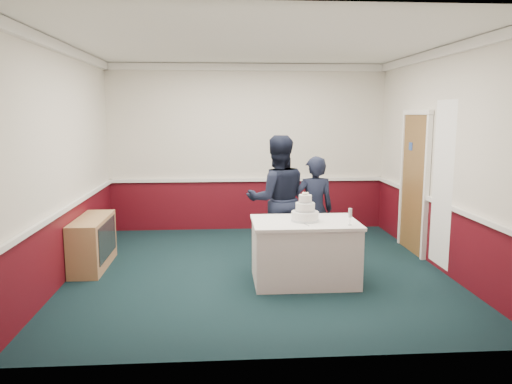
{
  "coord_description": "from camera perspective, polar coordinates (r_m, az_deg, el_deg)",
  "views": [
    {
      "loc": [
        -0.5,
        -6.56,
        2.13
      ],
      "look_at": [
        -0.03,
        -0.1,
        1.1
      ],
      "focal_mm": 35.0,
      "sensor_mm": 36.0,
      "label": 1
    }
  ],
  "objects": [
    {
      "name": "cake_table",
      "position": [
        6.39,
        5.56,
        -6.71
      ],
      "size": [
        1.32,
        0.92,
        0.79
      ],
      "color": "white",
      "rests_on": "ground"
    },
    {
      "name": "room_shell",
      "position": [
        7.2,
        0.5,
        7.73
      ],
      "size": [
        5.0,
        5.0,
        3.0
      ],
      "color": "silver",
      "rests_on": "ground"
    },
    {
      "name": "person_man",
      "position": [
        7.08,
        2.46,
        -0.88
      ],
      "size": [
        0.93,
        0.75,
        1.82
      ],
      "primitive_type": "imported",
      "rotation": [
        0.0,
        0.0,
        3.21
      ],
      "color": "black",
      "rests_on": "ground"
    },
    {
      "name": "wedding_cake",
      "position": [
        6.27,
        5.63,
        -2.32
      ],
      "size": [
        0.35,
        0.35,
        0.36
      ],
      "color": "white",
      "rests_on": "cake_table"
    },
    {
      "name": "sideboard",
      "position": [
        7.31,
        -18.15,
        -5.52
      ],
      "size": [
        0.41,
        1.2,
        0.7
      ],
      "color": "tan",
      "rests_on": "ground"
    },
    {
      "name": "ground",
      "position": [
        6.91,
        0.23,
        -8.91
      ],
      "size": [
        5.0,
        5.0,
        0.0
      ],
      "primitive_type": "plane",
      "color": "black",
      "rests_on": "ground"
    },
    {
      "name": "person_woman",
      "position": [
        7.14,
        6.65,
        -2.05
      ],
      "size": [
        0.57,
        0.39,
        1.53
      ],
      "primitive_type": "imported",
      "rotation": [
        0.0,
        0.0,
        3.19
      ],
      "color": "black",
      "rests_on": "ground"
    },
    {
      "name": "champagne_flute",
      "position": [
        6.1,
        10.71,
        -2.48
      ],
      "size": [
        0.05,
        0.05,
        0.21
      ],
      "color": "silver",
      "rests_on": "cake_table"
    },
    {
      "name": "cake_knife",
      "position": [
        6.1,
        5.65,
        -3.68
      ],
      "size": [
        0.07,
        0.22,
        0.0
      ],
      "primitive_type": "cube",
      "rotation": [
        0.0,
        0.0,
        0.25
      ],
      "color": "silver",
      "rests_on": "cake_table"
    }
  ]
}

